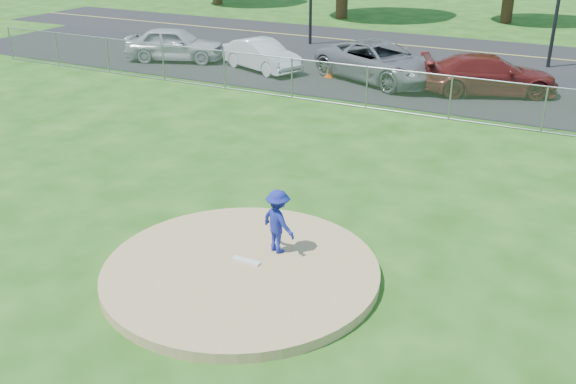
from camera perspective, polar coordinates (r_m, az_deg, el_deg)
name	(u,v)px	position (r m, az deg, el deg)	size (l,w,h in m)	color
ground	(402,132)	(21.10, 10.06, 5.31)	(120.00, 120.00, 0.00)	#1A4C10
pitchers_mound	(241,271)	(12.64, -4.19, -7.00)	(5.40, 5.40, 0.20)	tan
pitching_rubber	(246,261)	(12.73, -3.74, -6.13)	(0.60, 0.15, 0.04)	white
chain_link_fence	(421,94)	(22.73, 11.77, 8.49)	(40.00, 0.06, 1.50)	gray
parking_lot	(452,86)	(27.15, 14.37, 9.08)	(50.00, 8.00, 0.01)	black
street	(489,53)	(34.33, 17.47, 11.71)	(60.00, 7.00, 0.01)	black
pitcher	(278,221)	(12.79, -0.89, -2.63)	(0.86, 0.49, 1.33)	navy
traffic_cone	(329,69)	(27.78, 3.70, 10.82)	(0.35, 0.35, 0.68)	#E4520C
parked_car_silver	(175,44)	(31.34, -10.01, 12.83)	(1.84, 4.58, 1.56)	silver
parked_car_white	(262,55)	(28.98, -2.34, 12.07)	(1.42, 4.07, 1.34)	white
parked_car_gray	(380,62)	(27.27, 8.20, 11.39)	(2.66, 5.77, 1.60)	slate
parked_car_darkred	(489,75)	(26.22, 17.45, 9.92)	(2.09, 5.13, 1.49)	maroon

